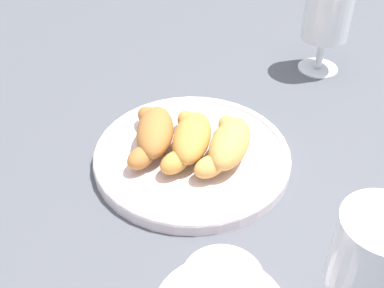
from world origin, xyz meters
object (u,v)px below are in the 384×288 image
(croissant_small, at_px, (190,138))
(juice_glass_right, at_px, (327,18))
(pastry_plate, at_px, (192,155))
(juice_glass_left, at_px, (374,257))
(croissant_large, at_px, (228,144))
(croissant_extra, at_px, (153,133))

(croissant_small, height_order, juice_glass_right, juice_glass_right)
(pastry_plate, xyz_separation_m, juice_glass_right, (0.27, -0.18, 0.08))
(pastry_plate, relative_size, juice_glass_left, 1.87)
(croissant_large, distance_m, croissant_extra, 0.10)
(pastry_plate, height_order, croissant_large, croissant_large)
(juice_glass_left, height_order, juice_glass_right, same)
(croissant_extra, bearing_deg, croissant_large, -94.30)
(juice_glass_left, bearing_deg, croissant_extra, 49.42)
(croissant_large, height_order, juice_glass_left, juice_glass_left)
(pastry_plate, xyz_separation_m, croissant_extra, (0.00, 0.05, 0.03))
(croissant_large, height_order, croissant_extra, same)
(croissant_large, xyz_separation_m, croissant_small, (0.00, 0.05, 0.00))
(juice_glass_left, distance_m, juice_glass_right, 0.48)
(croissant_extra, bearing_deg, croissant_small, -94.32)
(pastry_plate, xyz_separation_m, croissant_small, (0.00, 0.00, 0.03))
(croissant_extra, xyz_separation_m, juice_glass_left, (-0.21, -0.24, 0.06))
(croissant_extra, relative_size, juice_glass_right, 0.97)
(croissant_small, xyz_separation_m, juice_glass_left, (-0.21, -0.20, 0.06))
(pastry_plate, relative_size, juice_glass_right, 1.87)
(pastry_plate, bearing_deg, juice_glass_right, -32.70)
(juice_glass_right, bearing_deg, croissant_extra, 139.74)
(pastry_plate, bearing_deg, croissant_extra, 85.82)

